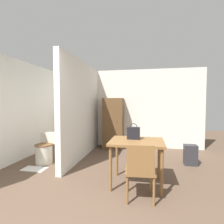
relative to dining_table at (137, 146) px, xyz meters
The scene contains 10 objects.
wall_back 2.85m from the dining_table, 105.75° to the left, with size 5.33×0.12×2.50m.
wall_left 3.11m from the dining_table, 167.64° to the left, with size 0.12×4.96×2.50m.
partition_wall 2.08m from the dining_table, 138.82° to the left, with size 0.12×2.63×2.50m.
dining_table is the anchor object (origin of this frame).
wooden_chair 0.55m from the dining_table, 80.99° to the right, with size 0.47×0.47×0.86m.
toilet 2.35m from the dining_table, 162.49° to the left, with size 0.41×0.56×0.70m.
handbag 0.25m from the dining_table, 122.84° to the left, with size 0.23×0.11×0.29m.
wooden_cabinet 2.54m from the dining_table, 110.06° to the left, with size 0.62×0.48×1.58m.
bath_mat 2.33m from the dining_table, behind, with size 0.51×0.29×0.01m.
space_heater 1.76m from the dining_table, 46.21° to the left, with size 0.28×0.22×0.47m.
Camera 1 is at (0.92, -1.72, 1.45)m, focal length 28.00 mm.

